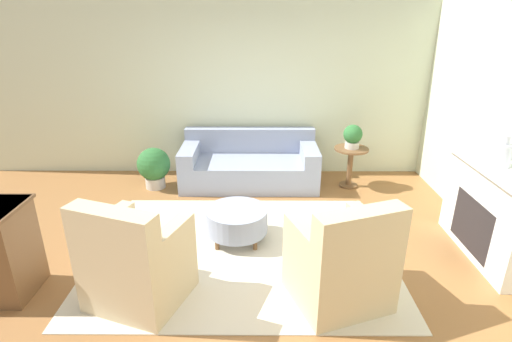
{
  "coord_description": "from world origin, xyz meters",
  "views": [
    {
      "loc": [
        0.17,
        -3.84,
        2.49
      ],
      "look_at": [
        0.15,
        0.55,
        0.75
      ],
      "focal_mm": 28.0,
      "sensor_mm": 36.0,
      "label": 1
    }
  ],
  "objects": [
    {
      "name": "couch",
      "position": [
        0.04,
        1.95,
        0.29
      ],
      "size": [
        2.06,
        0.97,
        0.79
      ],
      "color": "#8E99B2",
      "rests_on": "ground_plane"
    },
    {
      "name": "ground_plane",
      "position": [
        0.0,
        0.0,
        0.0
      ],
      "size": [
        16.0,
        16.0,
        0.0
      ],
      "primitive_type": "plane",
      "color": "#996638"
    },
    {
      "name": "potted_plant_on_side_table",
      "position": [
        1.57,
        1.82,
        0.81
      ],
      "size": [
        0.28,
        0.28,
        0.36
      ],
      "color": "beige",
      "rests_on": "side_table"
    },
    {
      "name": "vase_mantel_near",
      "position": [
        2.63,
        -0.04,
        1.17
      ],
      "size": [
        0.17,
        0.17,
        0.32
      ],
      "color": "silver",
      "rests_on": "fireplace"
    },
    {
      "name": "armchair_left",
      "position": [
        -0.93,
        -0.84,
        0.41
      ],
      "size": [
        1.0,
        0.96,
        1.04
      ],
      "color": "#C6B289",
      "rests_on": "rug"
    },
    {
      "name": "ottoman_table",
      "position": [
        -0.07,
        0.23,
        0.26
      ],
      "size": [
        0.71,
        0.71,
        0.39
      ],
      "color": "#8E99B2",
      "rests_on": "rug"
    },
    {
      "name": "side_table",
      "position": [
        1.57,
        1.82,
        0.42
      ],
      "size": [
        0.51,
        0.51,
        0.62
      ],
      "color": "brown",
      "rests_on": "ground_plane"
    },
    {
      "name": "potted_plant_floor",
      "position": [
        -1.4,
        1.76,
        0.35
      ],
      "size": [
        0.49,
        0.49,
        0.63
      ],
      "color": "beige",
      "rests_on": "ground_plane"
    },
    {
      "name": "rug",
      "position": [
        0.0,
        0.0,
        0.01
      ],
      "size": [
        3.25,
        2.54,
        0.01
      ],
      "color": "beige",
      "rests_on": "ground_plane"
    },
    {
      "name": "fireplace",
      "position": [
        2.65,
        -0.04,
        0.55
      ],
      "size": [
        0.44,
        1.48,
        1.05
      ],
      "color": "white",
      "rests_on": "ground_plane"
    },
    {
      "name": "armchair_right",
      "position": [
        0.93,
        -0.84,
        0.41
      ],
      "size": [
        1.0,
        0.96,
        1.04
      ],
      "color": "#C6B289",
      "rests_on": "rug"
    },
    {
      "name": "wall_back",
      "position": [
        0.0,
        2.5,
        1.4
      ],
      "size": [
        8.88,
        0.12,
        2.8
      ],
      "color": "beige",
      "rests_on": "ground_plane"
    }
  ]
}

